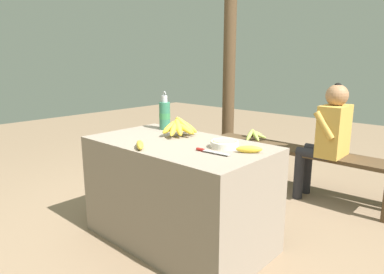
{
  "coord_description": "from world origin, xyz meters",
  "views": [
    {
      "loc": [
        1.63,
        -1.65,
        1.3
      ],
      "look_at": [
        0.09,
        0.05,
        0.78
      ],
      "focal_mm": 32.0,
      "sensor_mm": 36.0,
      "label": 1
    }
  ],
  "objects_px": {
    "loose_banana_side": "(249,149)",
    "serving_bowl": "(224,144)",
    "wooden_bench": "(297,155)",
    "banana_bunch_green": "(255,135)",
    "banana_bunch_ripe": "(180,126)",
    "seated_vendor": "(328,134)",
    "loose_banana_front": "(140,145)",
    "water_bottle": "(165,115)",
    "knife": "(208,151)",
    "support_post_near": "(229,65)"
  },
  "relations": [
    {
      "from": "water_bottle",
      "to": "support_post_near",
      "type": "distance_m",
      "value": 1.58
    },
    {
      "from": "knife",
      "to": "seated_vendor",
      "type": "distance_m",
      "value": 1.51
    },
    {
      "from": "loose_banana_side",
      "to": "knife",
      "type": "height_order",
      "value": "loose_banana_side"
    },
    {
      "from": "banana_bunch_ripe",
      "to": "serving_bowl",
      "type": "relative_size",
      "value": 1.78
    },
    {
      "from": "loose_banana_front",
      "to": "banana_bunch_green",
      "type": "distance_m",
      "value": 1.77
    },
    {
      "from": "serving_bowl",
      "to": "loose_banana_front",
      "type": "xyz_separation_m",
      "value": [
        -0.39,
        -0.38,
        -0.0
      ]
    },
    {
      "from": "loose_banana_side",
      "to": "seated_vendor",
      "type": "relative_size",
      "value": 0.14
    },
    {
      "from": "water_bottle",
      "to": "seated_vendor",
      "type": "bearing_deg",
      "value": 52.41
    },
    {
      "from": "loose_banana_front",
      "to": "loose_banana_side",
      "type": "relative_size",
      "value": 1.12
    },
    {
      "from": "loose_banana_front",
      "to": "support_post_near",
      "type": "bearing_deg",
      "value": 111.0
    },
    {
      "from": "serving_bowl",
      "to": "loose_banana_front",
      "type": "height_order",
      "value": "serving_bowl"
    },
    {
      "from": "serving_bowl",
      "to": "seated_vendor",
      "type": "xyz_separation_m",
      "value": [
        0.17,
        1.33,
        -0.12
      ]
    },
    {
      "from": "banana_bunch_ripe",
      "to": "support_post_near",
      "type": "relative_size",
      "value": 0.13
    },
    {
      "from": "knife",
      "to": "support_post_near",
      "type": "relative_size",
      "value": 0.1
    },
    {
      "from": "loose_banana_front",
      "to": "wooden_bench",
      "type": "xyz_separation_m",
      "value": [
        0.27,
        1.74,
        -0.38
      ]
    },
    {
      "from": "loose_banana_side",
      "to": "serving_bowl",
      "type": "bearing_deg",
      "value": 178.89
    },
    {
      "from": "loose_banana_front",
      "to": "banana_bunch_ripe",
      "type": "bearing_deg",
      "value": 98.17
    },
    {
      "from": "banana_bunch_ripe",
      "to": "wooden_bench",
      "type": "height_order",
      "value": "banana_bunch_ripe"
    },
    {
      "from": "wooden_bench",
      "to": "seated_vendor",
      "type": "bearing_deg",
      "value": -6.37
    },
    {
      "from": "loose_banana_front",
      "to": "wooden_bench",
      "type": "bearing_deg",
      "value": 81.11
    },
    {
      "from": "banana_bunch_ripe",
      "to": "loose_banana_side",
      "type": "distance_m",
      "value": 0.65
    },
    {
      "from": "loose_banana_front",
      "to": "knife",
      "type": "xyz_separation_m",
      "value": [
        0.39,
        0.21,
        -0.01
      ]
    },
    {
      "from": "wooden_bench",
      "to": "banana_bunch_ripe",
      "type": "bearing_deg",
      "value": -104.38
    },
    {
      "from": "support_post_near",
      "to": "serving_bowl",
      "type": "bearing_deg",
      "value": -54.39
    },
    {
      "from": "water_bottle",
      "to": "banana_bunch_green",
      "type": "height_order",
      "value": "water_bottle"
    },
    {
      "from": "loose_banana_front",
      "to": "seated_vendor",
      "type": "distance_m",
      "value": 1.81
    },
    {
      "from": "water_bottle",
      "to": "knife",
      "type": "height_order",
      "value": "water_bottle"
    },
    {
      "from": "knife",
      "to": "banana_bunch_green",
      "type": "height_order",
      "value": "knife"
    },
    {
      "from": "serving_bowl",
      "to": "knife",
      "type": "xyz_separation_m",
      "value": [
        -0.0,
        -0.17,
        -0.02
      ]
    },
    {
      "from": "serving_bowl",
      "to": "wooden_bench",
      "type": "xyz_separation_m",
      "value": [
        -0.12,
        1.36,
        -0.38
      ]
    },
    {
      "from": "loose_banana_side",
      "to": "banana_bunch_green",
      "type": "height_order",
      "value": "loose_banana_side"
    },
    {
      "from": "banana_bunch_green",
      "to": "serving_bowl",
      "type": "bearing_deg",
      "value": -65.85
    },
    {
      "from": "loose_banana_side",
      "to": "wooden_bench",
      "type": "relative_size",
      "value": 0.08
    },
    {
      "from": "banana_bunch_ripe",
      "to": "serving_bowl",
      "type": "bearing_deg",
      "value": -6.76
    },
    {
      "from": "serving_bowl",
      "to": "support_post_near",
      "type": "distance_m",
      "value": 2.05
    },
    {
      "from": "knife",
      "to": "seated_vendor",
      "type": "bearing_deg",
      "value": 79.49
    },
    {
      "from": "loose_banana_side",
      "to": "seated_vendor",
      "type": "bearing_deg",
      "value": 90.82
    },
    {
      "from": "banana_bunch_green",
      "to": "seated_vendor",
      "type": "bearing_deg",
      "value": -2.2
    },
    {
      "from": "banana_bunch_green",
      "to": "wooden_bench",
      "type": "bearing_deg",
      "value": 0.31
    },
    {
      "from": "banana_bunch_ripe",
      "to": "wooden_bench",
      "type": "bearing_deg",
      "value": 75.62
    },
    {
      "from": "water_bottle",
      "to": "seated_vendor",
      "type": "distance_m",
      "value": 1.5
    },
    {
      "from": "banana_bunch_ripe",
      "to": "knife",
      "type": "bearing_deg",
      "value": -26.03
    },
    {
      "from": "water_bottle",
      "to": "wooden_bench",
      "type": "bearing_deg",
      "value": 63.16
    },
    {
      "from": "banana_bunch_ripe",
      "to": "loose_banana_side",
      "type": "relative_size",
      "value": 2.12
    },
    {
      "from": "banana_bunch_ripe",
      "to": "support_post_near",
      "type": "height_order",
      "value": "support_post_near"
    },
    {
      "from": "water_bottle",
      "to": "seated_vendor",
      "type": "relative_size",
      "value": 0.28
    },
    {
      "from": "seated_vendor",
      "to": "serving_bowl",
      "type": "bearing_deg",
      "value": 81.82
    },
    {
      "from": "loose_banana_front",
      "to": "wooden_bench",
      "type": "relative_size",
      "value": 0.09
    },
    {
      "from": "water_bottle",
      "to": "loose_banana_side",
      "type": "xyz_separation_m",
      "value": [
        0.92,
        -0.16,
        -0.1
      ]
    },
    {
      "from": "water_bottle",
      "to": "loose_banana_side",
      "type": "distance_m",
      "value": 0.94
    }
  ]
}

